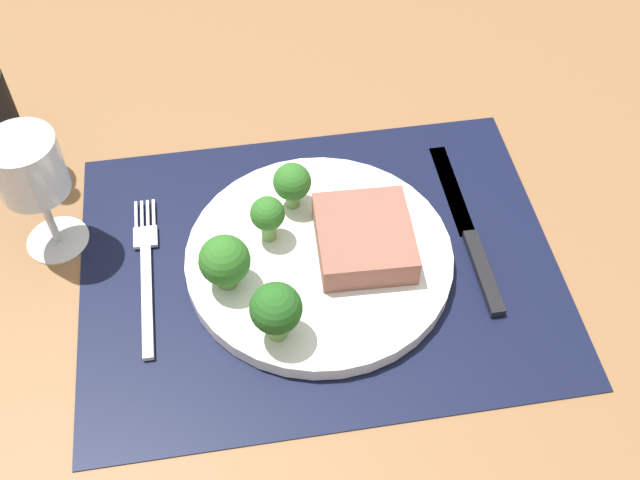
{
  "coord_description": "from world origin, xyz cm",
  "views": [
    {
      "loc": [
        -7.24,
        -46.05,
        61.79
      ],
      "look_at": [
        0.34,
        1.59,
        1.9
      ],
      "focal_mm": 43.81,
      "sensor_mm": 36.0,
      "label": 1
    }
  ],
  "objects_px": {
    "steak": "(365,241)",
    "wine_glass": "(30,173)",
    "plate": "(319,258)",
    "knife": "(471,238)",
    "fork": "(146,272)"
  },
  "relations": [
    {
      "from": "steak",
      "to": "wine_glass",
      "type": "bearing_deg",
      "value": 165.81
    },
    {
      "from": "plate",
      "to": "knife",
      "type": "height_order",
      "value": "plate"
    },
    {
      "from": "wine_glass",
      "to": "fork",
      "type": "bearing_deg",
      "value": -33.13
    },
    {
      "from": "steak",
      "to": "knife",
      "type": "xyz_separation_m",
      "value": [
        0.11,
        0.01,
        -0.03
      ]
    },
    {
      "from": "plate",
      "to": "knife",
      "type": "relative_size",
      "value": 1.14
    },
    {
      "from": "plate",
      "to": "knife",
      "type": "distance_m",
      "value": 0.16
    },
    {
      "from": "steak",
      "to": "wine_glass",
      "type": "distance_m",
      "value": 0.32
    },
    {
      "from": "fork",
      "to": "steak",
      "type": "bearing_deg",
      "value": -4.69
    },
    {
      "from": "wine_glass",
      "to": "knife",
      "type": "bearing_deg",
      "value": -9.16
    },
    {
      "from": "steak",
      "to": "knife",
      "type": "height_order",
      "value": "steak"
    },
    {
      "from": "plate",
      "to": "wine_glass",
      "type": "relative_size",
      "value": 1.89
    },
    {
      "from": "plate",
      "to": "steak",
      "type": "relative_size",
      "value": 2.6
    },
    {
      "from": "knife",
      "to": "steak",
      "type": "bearing_deg",
      "value": -174.82
    },
    {
      "from": "steak",
      "to": "wine_glass",
      "type": "relative_size",
      "value": 0.73
    },
    {
      "from": "steak",
      "to": "fork",
      "type": "height_order",
      "value": "steak"
    }
  ]
}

